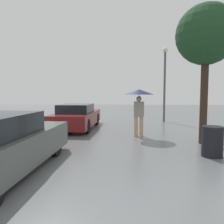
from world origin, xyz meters
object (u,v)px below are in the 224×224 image
parked_car_farthest (77,117)px  trash_bin (212,141)px  pedestrian (139,98)px  tree (206,36)px  street_lamp (165,77)px

parked_car_farthest → trash_bin: parked_car_farthest is taller
pedestrian → parked_car_farthest: pedestrian is taller
tree → street_lamp: (-0.40, 5.61, -0.86)m
street_lamp → trash_bin: 7.47m
trash_bin → street_lamp: bearing=91.2°
street_lamp → trash_bin: street_lamp is taller
pedestrian → trash_bin: (1.79, -2.56, -1.08)m
pedestrian → trash_bin: bearing=-55.0°
parked_car_farthest → trash_bin: size_ratio=5.26×
tree → parked_car_farthest: bearing=150.4°
pedestrian → parked_car_farthest: (-2.82, 1.72, -0.92)m
parked_car_farthest → tree: 6.29m
pedestrian → tree: (2.04, -1.04, 1.96)m
tree → trash_bin: bearing=-99.2°
street_lamp → trash_bin: (0.15, -7.14, -2.18)m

